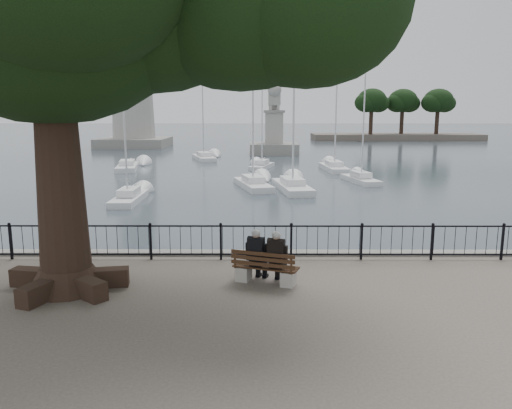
{
  "coord_description": "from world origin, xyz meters",
  "views": [
    {
      "loc": [
        0.05,
        -11.23,
        4.18
      ],
      "look_at": [
        0.0,
        2.5,
        1.6
      ],
      "focal_mm": 35.0,
      "sensor_mm": 36.0,
      "label": 1
    }
  ],
  "objects_px": {
    "bench": "(265,272)",
    "person_right": "(278,259)",
    "person_left": "(258,257)",
    "lighthouse": "(131,59)",
    "lion_monument": "(274,136)"
  },
  "relations": [
    {
      "from": "bench",
      "to": "lighthouse",
      "type": "height_order",
      "value": "lighthouse"
    },
    {
      "from": "bench",
      "to": "lion_monument",
      "type": "distance_m",
      "value": 49.48
    },
    {
      "from": "bench",
      "to": "person_right",
      "type": "bearing_deg",
      "value": -1.44
    },
    {
      "from": "bench",
      "to": "person_left",
      "type": "distance_m",
      "value": 0.41
    },
    {
      "from": "lion_monument",
      "to": "bench",
      "type": "bearing_deg",
      "value": -92.05
    },
    {
      "from": "person_left",
      "to": "person_right",
      "type": "bearing_deg",
      "value": -19.49
    },
    {
      "from": "person_right",
      "to": "lighthouse",
      "type": "height_order",
      "value": "lighthouse"
    },
    {
      "from": "bench",
      "to": "person_right",
      "type": "distance_m",
      "value": 0.44
    },
    {
      "from": "person_left",
      "to": "lion_monument",
      "type": "height_order",
      "value": "lion_monument"
    },
    {
      "from": "lighthouse",
      "to": "lion_monument",
      "type": "xyz_separation_m",
      "value": [
        20.0,
        -12.06,
        -10.31
      ]
    },
    {
      "from": "bench",
      "to": "person_left",
      "type": "relative_size",
      "value": 1.25
    },
    {
      "from": "lighthouse",
      "to": "lion_monument",
      "type": "relative_size",
      "value": 3.45
    },
    {
      "from": "person_left",
      "to": "lighthouse",
      "type": "relative_size",
      "value": 0.05
    },
    {
      "from": "bench",
      "to": "person_right",
      "type": "xyz_separation_m",
      "value": [
        0.3,
        -0.01,
        0.33
      ]
    },
    {
      "from": "person_left",
      "to": "lion_monument",
      "type": "xyz_separation_m",
      "value": [
        1.95,
        49.27,
        0.52
      ]
    }
  ]
}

